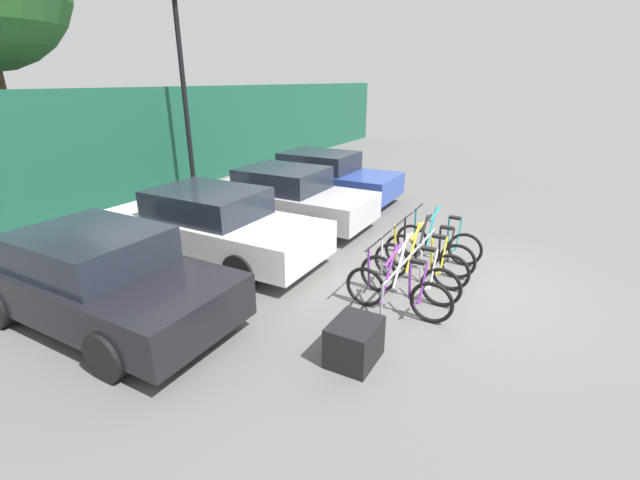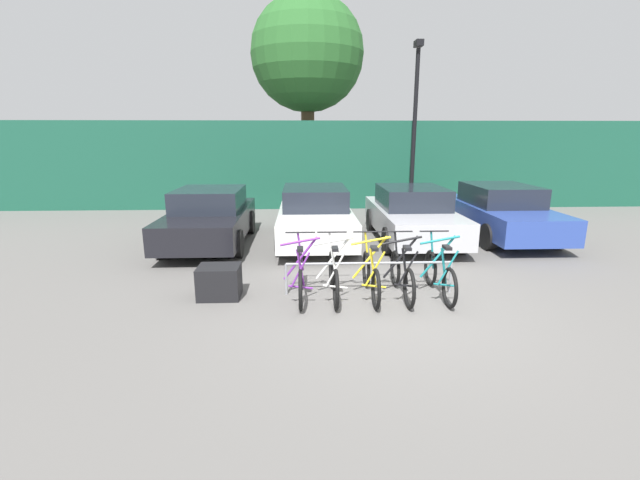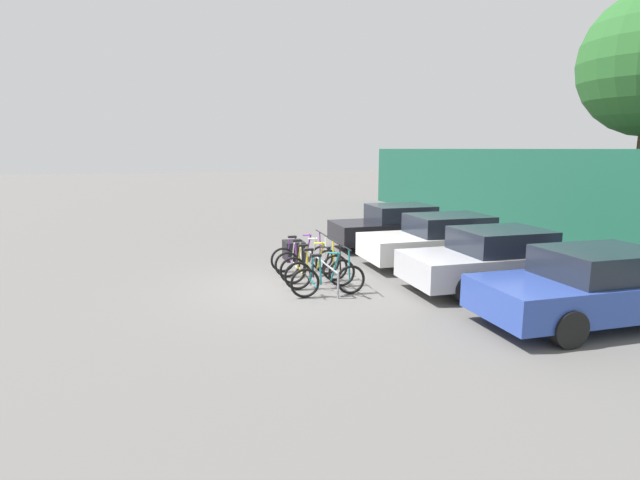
{
  "view_description": "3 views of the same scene",
  "coord_description": "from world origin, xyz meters",
  "px_view_note": "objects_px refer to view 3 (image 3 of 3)",
  "views": [
    {
      "loc": [
        -7.13,
        -1.25,
        3.4
      ],
      "look_at": [
        -1.28,
        1.99,
        0.87
      ],
      "focal_mm": 24.0,
      "sensor_mm": 36.0,
      "label": 1
    },
    {
      "loc": [
        -1.46,
        -6.34,
        2.72
      ],
      "look_at": [
        -1.13,
        1.56,
        0.75
      ],
      "focal_mm": 24.0,
      "sensor_mm": 36.0,
      "label": 2
    },
    {
      "loc": [
        11.01,
        -2.51,
        3.19
      ],
      "look_at": [
        -0.82,
        0.82,
        0.94
      ],
      "focal_mm": 28.0,
      "sensor_mm": 36.0,
      "label": 3
    }
  ],
  "objects_px": {
    "bicycle_white": "(308,261)",
    "car_white": "(445,240)",
    "car_silver": "(497,259)",
    "bicycle_purple": "(303,257)",
    "car_blue": "(596,287)",
    "bicycle_yellow": "(314,267)",
    "bicycle_black": "(320,272)",
    "bicycle_teal": "(328,279)",
    "bike_rack": "(320,263)",
    "car_black": "(398,227)",
    "cargo_crate": "(294,250)"
  },
  "relations": [
    {
      "from": "car_white",
      "to": "car_silver",
      "type": "bearing_deg",
      "value": -2.17
    },
    {
      "from": "bicycle_white",
      "to": "bicycle_teal",
      "type": "bearing_deg",
      "value": 0.45
    },
    {
      "from": "bicycle_yellow",
      "to": "car_white",
      "type": "xyz_separation_m",
      "value": [
        -0.83,
        3.98,
        0.31
      ]
    },
    {
      "from": "bicycle_yellow",
      "to": "car_silver",
      "type": "bearing_deg",
      "value": 69.01
    },
    {
      "from": "bike_rack",
      "to": "car_blue",
      "type": "relative_size",
      "value": 0.66
    },
    {
      "from": "car_blue",
      "to": "car_white",
      "type": "bearing_deg",
      "value": -176.96
    },
    {
      "from": "bike_rack",
      "to": "bicycle_white",
      "type": "distance_m",
      "value": 0.66
    },
    {
      "from": "bicycle_purple",
      "to": "car_white",
      "type": "relative_size",
      "value": 0.38
    },
    {
      "from": "bicycle_teal",
      "to": "bicycle_white",
      "type": "bearing_deg",
      "value": -176.93
    },
    {
      "from": "bicycle_yellow",
      "to": "bicycle_black",
      "type": "bearing_deg",
      "value": 2.32
    },
    {
      "from": "bicycle_white",
      "to": "car_blue",
      "type": "height_order",
      "value": "car_blue"
    },
    {
      "from": "bicycle_black",
      "to": "car_blue",
      "type": "distance_m",
      "value": 5.6
    },
    {
      "from": "bicycle_purple",
      "to": "car_silver",
      "type": "xyz_separation_m",
      "value": [
        2.87,
        3.88,
        0.31
      ]
    },
    {
      "from": "bicycle_yellow",
      "to": "bicycle_teal",
      "type": "distance_m",
      "value": 1.19
    },
    {
      "from": "bicycle_purple",
      "to": "bicycle_black",
      "type": "relative_size",
      "value": 1.0
    },
    {
      "from": "bicycle_black",
      "to": "car_blue",
      "type": "height_order",
      "value": "car_blue"
    },
    {
      "from": "bicycle_white",
      "to": "car_white",
      "type": "bearing_deg",
      "value": 93.22
    },
    {
      "from": "bicycle_purple",
      "to": "car_blue",
      "type": "height_order",
      "value": "car_blue"
    },
    {
      "from": "car_blue",
      "to": "car_silver",
      "type": "bearing_deg",
      "value": -171.77
    },
    {
      "from": "bicycle_purple",
      "to": "car_white",
      "type": "bearing_deg",
      "value": 81.75
    },
    {
      "from": "bicycle_white",
      "to": "car_black",
      "type": "bearing_deg",
      "value": 127.51
    },
    {
      "from": "bicycle_purple",
      "to": "bicycle_yellow",
      "type": "distance_m",
      "value": 1.2
    },
    {
      "from": "bicycle_white",
      "to": "car_silver",
      "type": "height_order",
      "value": "car_silver"
    },
    {
      "from": "car_blue",
      "to": "cargo_crate",
      "type": "height_order",
      "value": "car_blue"
    },
    {
      "from": "bike_rack",
      "to": "bicycle_teal",
      "type": "relative_size",
      "value": 1.71
    },
    {
      "from": "bicycle_yellow",
      "to": "bicycle_purple",
      "type": "bearing_deg",
      "value": -177.68
    },
    {
      "from": "bike_rack",
      "to": "bicycle_white",
      "type": "xyz_separation_m",
      "value": [
        -0.63,
        -0.15,
        -0.1
      ]
    },
    {
      "from": "car_blue",
      "to": "cargo_crate",
      "type": "distance_m",
      "value": 7.94
    },
    {
      "from": "bike_rack",
      "to": "cargo_crate",
      "type": "xyz_separation_m",
      "value": [
        -2.57,
        -0.07,
        -0.2
      ]
    },
    {
      "from": "bicycle_teal",
      "to": "car_blue",
      "type": "bearing_deg",
      "value": 58.0
    },
    {
      "from": "car_black",
      "to": "cargo_crate",
      "type": "height_order",
      "value": "car_black"
    },
    {
      "from": "bicycle_white",
      "to": "car_blue",
      "type": "relative_size",
      "value": 0.38
    },
    {
      "from": "bike_rack",
      "to": "car_silver",
      "type": "bearing_deg",
      "value": 65.8
    },
    {
      "from": "car_white",
      "to": "car_silver",
      "type": "relative_size",
      "value": 1.07
    },
    {
      "from": "bicycle_teal",
      "to": "car_black",
      "type": "distance_m",
      "value": 5.99
    },
    {
      "from": "bicycle_white",
      "to": "bicycle_yellow",
      "type": "distance_m",
      "value": 0.64
    },
    {
      "from": "bicycle_purple",
      "to": "bicycle_white",
      "type": "relative_size",
      "value": 1.0
    },
    {
      "from": "car_silver",
      "to": "bicycle_purple",
      "type": "bearing_deg",
      "value": -126.46
    },
    {
      "from": "bicycle_purple",
      "to": "bicycle_yellow",
      "type": "relative_size",
      "value": 1.0
    },
    {
      "from": "bicycle_white",
      "to": "car_white",
      "type": "distance_m",
      "value": 4.0
    },
    {
      "from": "bicycle_black",
      "to": "car_white",
      "type": "height_order",
      "value": "car_white"
    },
    {
      "from": "bicycle_white",
      "to": "cargo_crate",
      "type": "distance_m",
      "value": 1.94
    },
    {
      "from": "bike_rack",
      "to": "car_silver",
      "type": "distance_m",
      "value": 4.1
    },
    {
      "from": "bicycle_black",
      "to": "bicycle_yellow",
      "type": "bearing_deg",
      "value": -176.1
    },
    {
      "from": "bike_rack",
      "to": "bicycle_teal",
      "type": "distance_m",
      "value": 1.2
    },
    {
      "from": "bicycle_purple",
      "to": "bicycle_white",
      "type": "height_order",
      "value": "same"
    },
    {
      "from": "car_black",
      "to": "bicycle_teal",
      "type": "bearing_deg",
      "value": -38.86
    },
    {
      "from": "car_blue",
      "to": "bicycle_white",
      "type": "bearing_deg",
      "value": -138.53
    },
    {
      "from": "car_blue",
      "to": "bicycle_purple",
      "type": "bearing_deg",
      "value": -141.63
    },
    {
      "from": "car_white",
      "to": "bicycle_black",
      "type": "bearing_deg",
      "value": -71.09
    }
  ]
}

